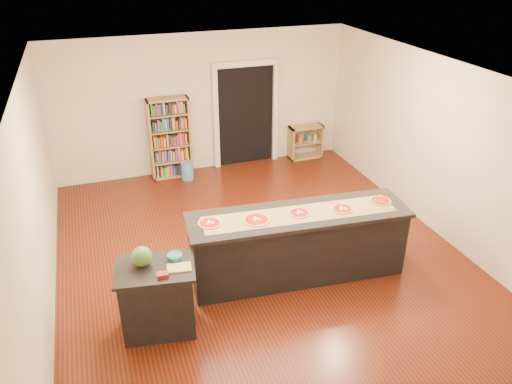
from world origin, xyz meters
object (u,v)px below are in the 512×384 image
object	(u,v)px
waste_bin	(187,171)
watermelon	(142,257)
low_shelf	(306,142)
bookshelf	(170,138)
side_counter	(158,298)
kitchen_island	(298,244)

from	to	relation	value
waste_bin	watermelon	distance (m)	4.39
low_shelf	watermelon	size ratio (longest dim) A/B	2.97
bookshelf	low_shelf	world-z (taller)	bookshelf
waste_bin	side_counter	bearing A→B (deg)	-106.55
side_counter	low_shelf	world-z (taller)	side_counter
kitchen_island	bookshelf	size ratio (longest dim) A/B	1.88
bookshelf	waste_bin	world-z (taller)	bookshelf
low_shelf	waste_bin	world-z (taller)	low_shelf
waste_bin	low_shelf	bearing A→B (deg)	4.98
kitchen_island	low_shelf	bearing A→B (deg)	69.38
side_counter	watermelon	world-z (taller)	watermelon
kitchen_island	bookshelf	bearing A→B (deg)	110.39
side_counter	low_shelf	xyz separation A→B (m)	(3.95, 4.40, -0.10)
low_shelf	watermelon	world-z (taller)	watermelon
kitchen_island	low_shelf	world-z (taller)	kitchen_island
kitchen_island	side_counter	bearing A→B (deg)	-162.10
side_counter	watermelon	distance (m)	0.60
bookshelf	waste_bin	distance (m)	0.73
side_counter	low_shelf	size ratio (longest dim) A/B	1.27
kitchen_island	bookshelf	distance (m)	4.10
watermelon	side_counter	bearing A→B (deg)	-34.26
low_shelf	watermelon	distance (m)	5.97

